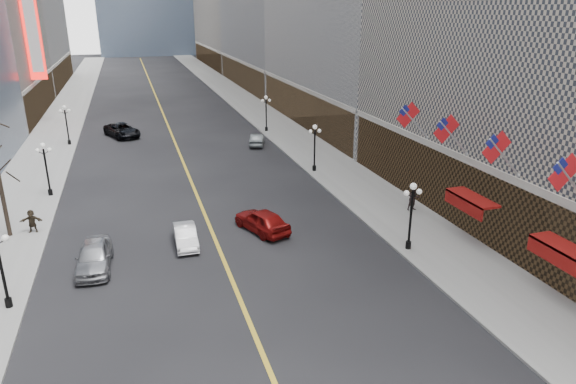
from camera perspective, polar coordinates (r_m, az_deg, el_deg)
sidewalk_east at (r=70.82m, az=-1.51°, el=7.56°), size 6.00×230.00×0.15m
sidewalk_west at (r=68.94m, az=-24.63°, el=5.44°), size 6.00×230.00×0.15m
lane_line at (r=78.25m, az=-13.58°, el=8.14°), size 0.25×200.00×0.02m
streetlamp_east_1 at (r=33.58m, az=13.55°, el=-1.88°), size 1.26×0.44×4.52m
streetlamp_east_2 at (r=49.11m, az=2.98°, el=5.47°), size 1.26×0.44×4.52m
streetlamp_east_3 at (r=65.91m, az=-2.44°, el=9.14°), size 1.26×0.44×4.52m
streetlamp_west_1 at (r=30.11m, az=-29.39°, el=-6.58°), size 1.26×0.44×4.52m
streetlamp_west_2 at (r=46.81m, az=-25.33°, el=2.86°), size 1.26×0.44×4.52m
streetlamp_west_3 at (r=64.21m, az=-23.42°, el=7.27°), size 1.26×0.44×4.52m
flag_2 at (r=28.41m, az=28.58°, el=1.63°), size 2.87×0.12×2.87m
flag_3 at (r=31.92m, az=22.36°, el=4.34°), size 2.87×0.12×2.87m
flag_4 at (r=35.78m, az=17.39°, el=6.45°), size 2.87×0.12×2.87m
flag_5 at (r=39.90m, az=13.40°, el=8.11°), size 2.87×0.12×2.87m
awning_b at (r=30.35m, az=28.36°, el=-5.82°), size 1.40×4.00×0.93m
awning_c at (r=35.83m, az=19.53°, el=-0.81°), size 1.40×4.00×0.93m
theatre_marquee at (r=77.54m, az=-26.52°, el=15.55°), size 2.00×0.55×12.00m
car_nb_near at (r=33.34m, az=-20.75°, el=-6.69°), size 2.21×5.02×1.68m
car_nb_mid at (r=34.96m, az=-11.31°, el=-4.82°), size 1.46×4.02×1.32m
car_nb_far at (r=66.88m, az=-17.96°, el=6.55°), size 4.87×6.62×1.67m
car_sb_mid at (r=36.35m, az=-2.91°, el=-3.17°), size 3.57×5.26×1.66m
car_sb_far at (r=59.68m, az=-3.45°, el=5.83°), size 2.67×4.41×1.37m
ped_east_walk at (r=40.82m, az=13.80°, el=-0.70°), size 0.94×0.52×1.92m
ped_west_far at (r=40.06m, az=-26.59°, el=-2.90°), size 1.58×0.67×1.65m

